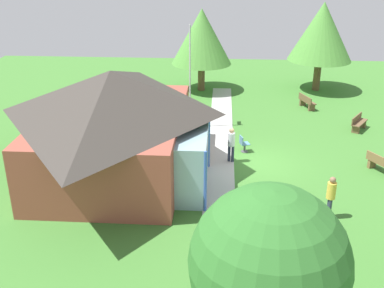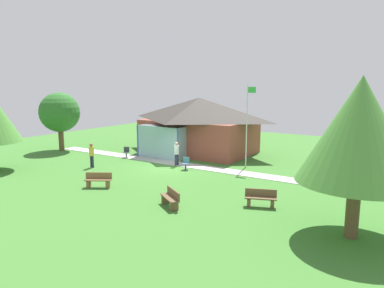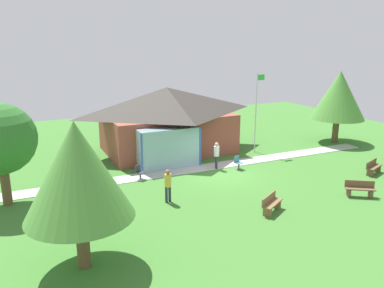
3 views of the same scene
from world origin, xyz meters
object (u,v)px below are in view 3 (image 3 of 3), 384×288
at_px(tree_east_hedge, 339,95).
at_px(bench_front_right, 360,189).
at_px(pavilion, 167,119).
at_px(flagpole, 256,109).
at_px(patio_chair_lawn_spare, 238,163).
at_px(visitor_on_path, 217,153).
at_px(bench_front_center, 271,204).
at_px(tree_lawn_corner, 77,171).
at_px(tree_west_hedge, 0,139).
at_px(patio_chair_west, 139,173).
at_px(bench_lawn_far_right, 373,168).
at_px(visitor_strolling_lawn, 168,183).

bearing_deg(tree_east_hedge, bench_front_right, -128.22).
distance_m(pavilion, flagpole, 6.48).
height_order(patio_chair_lawn_spare, tree_east_hedge, tree_east_hedge).
relative_size(pavilion, visitor_on_path, 5.63).
height_order(patio_chair_lawn_spare, visitor_on_path, visitor_on_path).
height_order(bench_front_center, tree_lawn_corner, tree_lawn_corner).
distance_m(tree_west_hedge, tree_east_hedge, 24.19).
bearing_deg(bench_front_right, patio_chair_west, -4.27).
distance_m(bench_lawn_far_right, tree_west_hedge, 21.12).
height_order(bench_lawn_far_right, tree_lawn_corner, tree_lawn_corner).
distance_m(visitor_strolling_lawn, tree_west_hedge, 8.36).
relative_size(pavilion, visitor_strolling_lawn, 5.63).
bearing_deg(tree_west_hedge, visitor_on_path, 2.73).
bearing_deg(tree_west_hedge, patio_chair_lawn_spare, -0.29).
bearing_deg(flagpole, patio_chair_west, -167.55).
relative_size(flagpole, bench_front_right, 3.86).
distance_m(pavilion, tree_west_hedge, 12.23).
distance_m(bench_lawn_far_right, visitor_on_path, 9.67).
relative_size(pavilion, flagpole, 1.69).
xyz_separation_m(patio_chair_west, visitor_on_path, (5.06, -0.17, 0.61)).
xyz_separation_m(pavilion, bench_front_center, (0.68, -11.92, -2.05)).
xyz_separation_m(pavilion, visitor_strolling_lawn, (-3.39, -8.78, -1.44)).
height_order(pavilion, flagpole, flagpole).
relative_size(bench_front_right, visitor_strolling_lawn, 0.86).
bearing_deg(pavilion, visitor_strolling_lawn, -111.09).
distance_m(flagpole, visitor_strolling_lawn, 11.13).
height_order(pavilion, visitor_strolling_lawn, pavilion).
bearing_deg(tree_east_hedge, bench_lawn_far_right, -117.58).
xyz_separation_m(patio_chair_west, tree_east_hedge, (16.97, 1.82, 3.37)).
bearing_deg(pavilion, flagpole, -26.20).
relative_size(visitor_strolling_lawn, tree_west_hedge, 0.34).
bearing_deg(bench_lawn_far_right, tree_lawn_corner, -11.55).
bearing_deg(visitor_strolling_lawn, patio_chair_lawn_spare, -151.95).
xyz_separation_m(bench_front_center, patio_chair_lawn_spare, (1.89, 6.17, 0.01)).
xyz_separation_m(bench_lawn_far_right, tree_lawn_corner, (-17.94, -2.93, 3.26)).
distance_m(patio_chair_west, visitor_on_path, 5.10).
relative_size(flagpole, patio_chair_lawn_spare, 6.73).
distance_m(bench_front_right, patio_chair_west, 12.21).
bearing_deg(tree_lawn_corner, visitor_on_path, 39.11).
relative_size(patio_chair_west, tree_west_hedge, 0.17).
height_order(pavilion, patio_chair_lawn_spare, pavilion).
bearing_deg(patio_chair_west, pavilion, -160.01).
distance_m(patio_chair_west, tree_east_hedge, 17.39).
bearing_deg(bench_front_right, tree_west_hedge, 11.38).
distance_m(pavilion, tree_lawn_corner, 15.40).
relative_size(bench_front_center, patio_chair_west, 1.76).
xyz_separation_m(bench_lawn_far_right, tree_east_hedge, (3.59, 6.88, 3.39)).
relative_size(pavilion, bench_front_center, 6.47).
bearing_deg(bench_front_right, flagpole, -55.63).
distance_m(patio_chair_lawn_spare, tree_east_hedge, 11.52).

